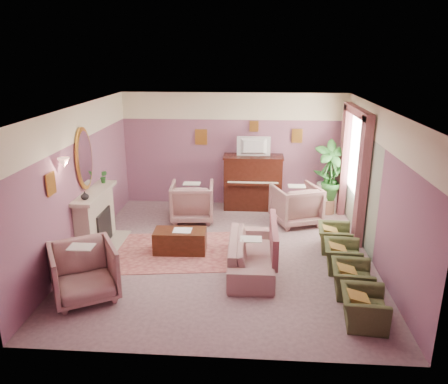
# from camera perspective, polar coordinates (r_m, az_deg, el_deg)

# --- Properties ---
(floor) EXTENTS (5.50, 6.00, 0.01)m
(floor) POSITION_cam_1_polar(r_m,az_deg,el_deg) (8.52, 0.17, -8.09)
(floor) COLOR gray
(floor) RESTS_ON ground
(ceiling) EXTENTS (5.50, 6.00, 0.01)m
(ceiling) POSITION_cam_1_polar(r_m,az_deg,el_deg) (7.72, 0.19, 10.95)
(ceiling) COLOR white
(ceiling) RESTS_ON wall_back
(wall_back) EXTENTS (5.50, 0.02, 2.80)m
(wall_back) POSITION_cam_1_polar(r_m,az_deg,el_deg) (10.91, 1.24, 5.53)
(wall_back) COLOR #75516E
(wall_back) RESTS_ON floor
(wall_front) EXTENTS (5.50, 0.02, 2.80)m
(wall_front) POSITION_cam_1_polar(r_m,az_deg,el_deg) (5.22, -2.05, -8.63)
(wall_front) COLOR #75516E
(wall_front) RESTS_ON floor
(wall_left) EXTENTS (0.02, 6.00, 2.80)m
(wall_left) POSITION_cam_1_polar(r_m,az_deg,el_deg) (8.63, -18.36, 1.28)
(wall_left) COLOR #75516E
(wall_left) RESTS_ON floor
(wall_right) EXTENTS (0.02, 6.00, 2.80)m
(wall_right) POSITION_cam_1_polar(r_m,az_deg,el_deg) (8.30, 19.49, 0.52)
(wall_right) COLOR #75516E
(wall_right) RESTS_ON floor
(picture_rail_band) EXTENTS (5.50, 0.01, 0.65)m
(picture_rail_band) POSITION_cam_1_polar(r_m,az_deg,el_deg) (10.72, 1.28, 11.14)
(picture_rail_band) COLOR #FFF7CE
(picture_rail_band) RESTS_ON wall_back
(stripe_panel) EXTENTS (0.01, 3.00, 2.15)m
(stripe_panel) POSITION_cam_1_polar(r_m,az_deg,el_deg) (9.59, 17.25, 0.98)
(stripe_panel) COLOR #A6B399
(stripe_panel) RESTS_ON wall_right
(fireplace_surround) EXTENTS (0.30, 1.40, 1.10)m
(fireplace_surround) POSITION_cam_1_polar(r_m,az_deg,el_deg) (9.02, -16.42, -3.55)
(fireplace_surround) COLOR #C1B39A
(fireplace_surround) RESTS_ON floor
(fireplace_inset) EXTENTS (0.18, 0.72, 0.68)m
(fireplace_inset) POSITION_cam_1_polar(r_m,az_deg,el_deg) (9.04, -15.75, -4.47)
(fireplace_inset) COLOR black
(fireplace_inset) RESTS_ON floor
(fire_ember) EXTENTS (0.06, 0.54, 0.10)m
(fire_ember) POSITION_cam_1_polar(r_m,az_deg,el_deg) (9.09, -15.41, -5.53)
(fire_ember) COLOR orange
(fire_ember) RESTS_ON floor
(mantel_shelf) EXTENTS (0.40, 1.55, 0.07)m
(mantel_shelf) POSITION_cam_1_polar(r_m,az_deg,el_deg) (8.82, -16.56, -0.11)
(mantel_shelf) COLOR #C1B39A
(mantel_shelf) RESTS_ON fireplace_surround
(hearth) EXTENTS (0.55, 1.50, 0.02)m
(hearth) POSITION_cam_1_polar(r_m,az_deg,el_deg) (9.15, -14.95, -6.74)
(hearth) COLOR #C1B39A
(hearth) RESTS_ON floor
(mirror_frame) EXTENTS (0.04, 0.72, 1.20)m
(mirror_frame) POSITION_cam_1_polar(r_m,az_deg,el_deg) (8.69, -17.82, 4.18)
(mirror_frame) COLOR gold
(mirror_frame) RESTS_ON wall_left
(mirror_glass) EXTENTS (0.01, 0.60, 1.06)m
(mirror_glass) POSITION_cam_1_polar(r_m,az_deg,el_deg) (8.68, -17.67, 4.18)
(mirror_glass) COLOR white
(mirror_glass) RESTS_ON wall_left
(sconce_shade) EXTENTS (0.20, 0.20, 0.16)m
(sconce_shade) POSITION_cam_1_polar(r_m,az_deg,el_deg) (7.68, -20.20, 3.60)
(sconce_shade) COLOR #FFB496
(sconce_shade) RESTS_ON wall_left
(piano) EXTENTS (1.40, 0.60, 1.30)m
(piano) POSITION_cam_1_polar(r_m,az_deg,el_deg) (10.77, 3.79, 1.21)
(piano) COLOR #33130C
(piano) RESTS_ON floor
(piano_keyshelf) EXTENTS (1.30, 0.12, 0.06)m
(piano_keyshelf) POSITION_cam_1_polar(r_m,az_deg,el_deg) (10.42, 3.78, 1.03)
(piano_keyshelf) COLOR #33130C
(piano_keyshelf) RESTS_ON piano
(piano_keys) EXTENTS (1.20, 0.08, 0.02)m
(piano_keys) POSITION_cam_1_polar(r_m,az_deg,el_deg) (10.41, 3.79, 1.25)
(piano_keys) COLOR silver
(piano_keys) RESTS_ON piano
(piano_top) EXTENTS (1.45, 0.65, 0.04)m
(piano_top) POSITION_cam_1_polar(r_m,az_deg,el_deg) (10.61, 3.86, 4.63)
(piano_top) COLOR #33130C
(piano_top) RESTS_ON piano
(television) EXTENTS (0.80, 0.12, 0.48)m
(television) POSITION_cam_1_polar(r_m,az_deg,el_deg) (10.49, 3.89, 6.11)
(television) COLOR black
(television) RESTS_ON piano
(print_back_left) EXTENTS (0.30, 0.03, 0.38)m
(print_back_left) POSITION_cam_1_polar(r_m,az_deg,el_deg) (10.87, -3.00, 7.19)
(print_back_left) COLOR gold
(print_back_left) RESTS_ON wall_back
(print_back_right) EXTENTS (0.26, 0.03, 0.34)m
(print_back_right) POSITION_cam_1_polar(r_m,az_deg,el_deg) (10.83, 9.53, 7.25)
(print_back_right) COLOR gold
(print_back_right) RESTS_ON wall_back
(print_back_mid) EXTENTS (0.22, 0.03, 0.26)m
(print_back_mid) POSITION_cam_1_polar(r_m,az_deg,el_deg) (10.75, 3.95, 8.56)
(print_back_mid) COLOR gold
(print_back_mid) RESTS_ON wall_back
(print_left_wall) EXTENTS (0.03, 0.28, 0.36)m
(print_left_wall) POSITION_cam_1_polar(r_m,az_deg,el_deg) (7.48, -21.67, 0.99)
(print_left_wall) COLOR gold
(print_left_wall) RESTS_ON wall_left
(window_blind) EXTENTS (0.03, 1.40, 1.80)m
(window_blind) POSITION_cam_1_polar(r_m,az_deg,el_deg) (9.67, 17.07, 4.96)
(window_blind) COLOR beige
(window_blind) RESTS_ON wall_right
(curtain_left) EXTENTS (0.16, 0.34, 2.60)m
(curtain_left) POSITION_cam_1_polar(r_m,az_deg,el_deg) (8.88, 17.59, 1.13)
(curtain_left) COLOR #8B4B51
(curtain_left) RESTS_ON floor
(curtain_right) EXTENTS (0.16, 0.34, 2.60)m
(curtain_right) POSITION_cam_1_polar(r_m,az_deg,el_deg) (10.61, 15.40, 3.98)
(curtain_right) COLOR #8B4B51
(curtain_right) RESTS_ON floor
(pelmet) EXTENTS (0.16, 2.20, 0.16)m
(pelmet) POSITION_cam_1_polar(r_m,az_deg,el_deg) (9.51, 17.07, 10.03)
(pelmet) COLOR #8B4B51
(pelmet) RESTS_ON wall_right
(mantel_plant) EXTENTS (0.16, 0.16, 0.28)m
(mantel_plant) POSITION_cam_1_polar(r_m,az_deg,el_deg) (9.26, -15.45, 1.94)
(mantel_plant) COLOR #286928
(mantel_plant) RESTS_ON mantel_shelf
(mantel_vase) EXTENTS (0.16, 0.16, 0.16)m
(mantel_vase) POSITION_cam_1_polar(r_m,az_deg,el_deg) (8.34, -17.72, -0.45)
(mantel_vase) COLOR #FFF7CE
(mantel_vase) RESTS_ON mantel_shelf
(area_rug) EXTENTS (2.70, 2.09, 0.01)m
(area_rug) POSITION_cam_1_polar(r_m,az_deg,el_deg) (8.65, -5.58, -7.71)
(area_rug) COLOR #AC5B57
(area_rug) RESTS_ON floor
(coffee_table) EXTENTS (1.01, 0.53, 0.45)m
(coffee_table) POSITION_cam_1_polar(r_m,az_deg,el_deg) (8.55, -5.74, -6.41)
(coffee_table) COLOR #411E0E
(coffee_table) RESTS_ON floor
(table_paper) EXTENTS (0.35, 0.28, 0.01)m
(table_paper) POSITION_cam_1_polar(r_m,az_deg,el_deg) (8.46, -5.45, -5.00)
(table_paper) COLOR white
(table_paper) RESTS_ON coffee_table
(sofa) EXTENTS (0.66, 1.99, 0.81)m
(sofa) POSITION_cam_1_polar(r_m,az_deg,el_deg) (7.84, 3.52, -7.28)
(sofa) COLOR #A37973
(sofa) RESTS_ON floor
(sofa_throw) EXTENTS (0.10, 1.51, 0.55)m
(sofa_throw) POSITION_cam_1_polar(r_m,az_deg,el_deg) (7.77, 6.52, -6.02)
(sofa_throw) COLOR #8B4B51
(sofa_throw) RESTS_ON sofa
(floral_armchair_left) EXTENTS (0.95, 0.95, 0.99)m
(floral_armchair_left) POSITION_cam_1_polar(r_m,az_deg,el_deg) (10.04, -4.18, -0.99)
(floral_armchair_left) COLOR #A37973
(floral_armchair_left) RESTS_ON floor
(floral_armchair_right) EXTENTS (0.95, 0.95, 0.99)m
(floral_armchair_right) POSITION_cam_1_polar(r_m,az_deg,el_deg) (9.95, 9.38, -1.36)
(floral_armchair_right) COLOR #A37973
(floral_armchair_right) RESTS_ON floor
(floral_armchair_front) EXTENTS (0.95, 0.95, 0.99)m
(floral_armchair_front) POSITION_cam_1_polar(r_m,az_deg,el_deg) (7.24, -17.86, -9.60)
(floral_armchair_front) COLOR #A37973
(floral_armchair_front) RESTS_ON floor
(olive_chair_a) EXTENTS (0.52, 0.74, 0.64)m
(olive_chair_a) POSITION_cam_1_polar(r_m,az_deg,el_deg) (6.71, 17.82, -13.62)
(olive_chair_a) COLOR #46502A
(olive_chair_a) RESTS_ON floor
(olive_chair_b) EXTENTS (0.52, 0.74, 0.64)m
(olive_chair_b) POSITION_cam_1_polar(r_m,az_deg,el_deg) (7.40, 16.37, -10.34)
(olive_chair_b) COLOR #46502A
(olive_chair_b) RESTS_ON floor
(olive_chair_c) EXTENTS (0.52, 0.74, 0.64)m
(olive_chair_c) POSITION_cam_1_polar(r_m,az_deg,el_deg) (8.12, 15.20, -7.63)
(olive_chair_c) COLOR #46502A
(olive_chair_c) RESTS_ON floor
(olive_chair_d) EXTENTS (0.52, 0.74, 0.64)m
(olive_chair_d) POSITION_cam_1_polar(r_m,az_deg,el_deg) (8.86, 14.24, -5.37)
(olive_chair_d) COLOR #46502A
(olive_chair_d) RESTS_ON floor
(side_table) EXTENTS (0.52, 0.52, 0.70)m
(side_table) POSITION_cam_1_polar(r_m,az_deg,el_deg) (10.92, 13.26, -0.67)
(side_table) COLOR silver
(side_table) RESTS_ON floor
(side_plant_big) EXTENTS (0.30, 0.30, 0.34)m
(side_plant_big) POSITION_cam_1_polar(r_m,az_deg,el_deg) (10.77, 13.46, 1.96)
(side_plant_big) COLOR #286928
(side_plant_big) RESTS_ON side_table
(side_plant_small) EXTENTS (0.16, 0.16, 0.28)m
(side_plant_small) POSITION_cam_1_polar(r_m,az_deg,el_deg) (10.70, 14.16, 1.64)
(side_plant_small) COLOR #286928
(side_plant_small) RESTS_ON side_table
(palm_pot) EXTENTS (0.34, 0.34, 0.34)m
(palm_pot) POSITION_cam_1_polar(r_m,az_deg,el_deg) (10.84, 13.35, -1.81)
(palm_pot) COLOR brown
(palm_pot) RESTS_ON floor
(palm_plant) EXTENTS (0.76, 0.76, 1.44)m
(palm_plant) POSITION_cam_1_polar(r_m,az_deg,el_deg) (10.58, 13.69, 2.73)
(palm_plant) COLOR #286928
(palm_plant) RESTS_ON palm_pot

